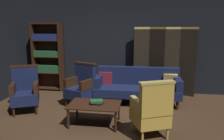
{
  "coord_description": "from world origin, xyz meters",
  "views": [
    {
      "loc": [
        0.69,
        -3.86,
        1.88
      ],
      "look_at": [
        0.0,
        0.8,
        0.95
      ],
      "focal_mm": 34.41,
      "sensor_mm": 36.0,
      "label": 1
    }
  ],
  "objects": [
    {
      "name": "coffee_table",
      "position": [
        -0.23,
        0.02,
        0.37
      ],
      "size": [
        1.0,
        0.64,
        0.42
      ],
      "color": "black",
      "rests_on": "ground_plane"
    },
    {
      "name": "armchair_gilt_accent",
      "position": [
        0.86,
        -0.32,
        0.49
      ],
      "size": [
        0.76,
        0.76,
        1.04
      ],
      "color": "tan",
      "rests_on": "ground_plane"
    },
    {
      "name": "armchair_wing_left",
      "position": [
        -1.93,
        0.46,
        0.49
      ],
      "size": [
        0.77,
        0.76,
        1.04
      ],
      "color": "black",
      "rests_on": "ground_plane"
    },
    {
      "name": "ground_plane",
      "position": [
        0.0,
        0.0,
        0.0
      ],
      "size": [
        10.0,
        10.0,
        0.0
      ],
      "primitive_type": "plane",
      "color": "#3D2819"
    },
    {
      "name": "back_wall",
      "position": [
        0.0,
        2.45,
        1.4
      ],
      "size": [
        7.2,
        0.1,
        2.8
      ],
      "primitive_type": "cube",
      "color": "black",
      "rests_on": "ground_plane"
    },
    {
      "name": "book_green_cloth",
      "position": [
        -0.19,
        0.04,
        0.47
      ],
      "size": [
        0.27,
        0.23,
        0.04
      ],
      "primitive_type": "cube",
      "rotation": [
        0.0,
        0.0,
        0.26
      ],
      "color": "#1E4C28",
      "rests_on": "book_black_cloth"
    },
    {
      "name": "velvet_couch",
      "position": [
        0.55,
        1.45,
        0.45
      ],
      "size": [
        2.12,
        0.78,
        0.88
      ],
      "color": "black",
      "rests_on": "ground_plane"
    },
    {
      "name": "bookshelf",
      "position": [
        -2.15,
        2.19,
        1.06
      ],
      "size": [
        0.9,
        0.32,
        2.05
      ],
      "color": "black",
      "rests_on": "ground_plane"
    },
    {
      "name": "armchair_wing_right",
      "position": [
        -0.8,
        1.04,
        0.49
      ],
      "size": [
        0.76,
        0.76,
        1.04
      ],
      "color": "black",
      "rests_on": "ground_plane"
    },
    {
      "name": "book_black_cloth",
      "position": [
        -0.19,
        0.04,
        0.44
      ],
      "size": [
        0.28,
        0.25,
        0.03
      ],
      "primitive_type": "cube",
      "rotation": [
        0.0,
        0.0,
        -0.26
      ],
      "color": "black",
      "rests_on": "coffee_table"
    },
    {
      "name": "folding_screen",
      "position": [
        1.25,
        2.2,
        0.99
      ],
      "size": [
        1.7,
        0.26,
        1.9
      ],
      "color": "black",
      "rests_on": "ground_plane"
    }
  ]
}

